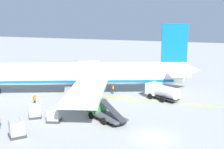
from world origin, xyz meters
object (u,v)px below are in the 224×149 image
object	(u,v)px
service_truck_fuel	(162,91)
cargo_container_mid	(35,111)
crew_loader_left	(35,99)
crew_marshaller	(113,88)
service_truck_baggage	(101,110)
cargo_container_near	(54,115)
airliner_foreground	(81,74)
cargo_container_far	(17,128)

from	to	relation	value
service_truck_fuel	cargo_container_mid	size ratio (longest dim) A/B	2.57
service_truck_fuel	crew_loader_left	bearing A→B (deg)	118.04
service_truck_fuel	crew_marshaller	world-z (taller)	service_truck_fuel
service_truck_baggage	service_truck_fuel	bearing A→B (deg)	-27.13
service_truck_baggage	cargo_container_near	world-z (taller)	service_truck_baggage
service_truck_baggage	crew_loader_left	distance (m)	11.78
service_truck_fuel	service_truck_baggage	distance (m)	12.81
airliner_foreground	cargo_container_far	world-z (taller)	airliner_foreground
crew_marshaller	cargo_container_mid	bearing A→B (deg)	158.51
crew_marshaller	cargo_container_near	bearing A→B (deg)	170.24
airliner_foreground	cargo_container_near	world-z (taller)	airliner_foreground
cargo_container_far	crew_loader_left	size ratio (longest dim) A/B	1.50
service_truck_fuel	crew_marshaller	distance (m)	8.49
airliner_foreground	crew_loader_left	world-z (taller)	airliner_foreground
crew_marshaller	crew_loader_left	bearing A→B (deg)	138.08
airliner_foreground	service_truck_baggage	distance (m)	13.50
service_truck_fuel	crew_marshaller	size ratio (longest dim) A/B	3.29
airliner_foreground	cargo_container_far	distance (m)	19.48
service_truck_fuel	cargo_container_near	bearing A→B (deg)	142.57
service_truck_fuel	service_truck_baggage	world-z (taller)	service_truck_baggage
airliner_foreground	cargo_container_far	xyz separation A→B (m)	(-19.28, -1.29, -2.43)
cargo_container_far	service_truck_fuel	bearing A→B (deg)	-32.03
service_truck_baggage	cargo_container_mid	world-z (taller)	service_truck_baggage
cargo_container_near	cargo_container_mid	bearing A→B (deg)	81.66
service_truck_baggage	cargo_container_mid	bearing A→B (deg)	107.15
crew_loader_left	service_truck_baggage	bearing A→B (deg)	-100.34
crew_marshaller	crew_loader_left	world-z (taller)	crew_marshaller
service_truck_fuel	cargo_container_far	xyz separation A→B (m)	(-20.00, 12.51, -0.44)
airliner_foreground	crew_loader_left	distance (m)	9.62
service_truck_baggage	crew_marshaller	size ratio (longest dim) A/B	3.63
cargo_container_near	airliner_foreground	bearing A→B (deg)	11.25
cargo_container_mid	airliner_foreground	bearing A→B (deg)	-1.92
cargo_container_mid	crew_marshaller	bearing A→B (deg)	-21.49
cargo_container_mid	crew_marshaller	distance (m)	15.80
crew_loader_left	cargo_container_mid	bearing A→B (deg)	-145.90
cargo_container_mid	cargo_container_near	bearing A→B (deg)	-98.34
cargo_container_near	cargo_container_far	distance (m)	5.73
cargo_container_near	cargo_container_mid	distance (m)	3.21
cargo_container_near	cargo_container_mid	world-z (taller)	cargo_container_near
airliner_foreground	cargo_container_mid	world-z (taller)	airliner_foreground
cargo_container_far	crew_loader_left	distance (m)	11.79
airliner_foreground	cargo_container_mid	distance (m)	13.52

